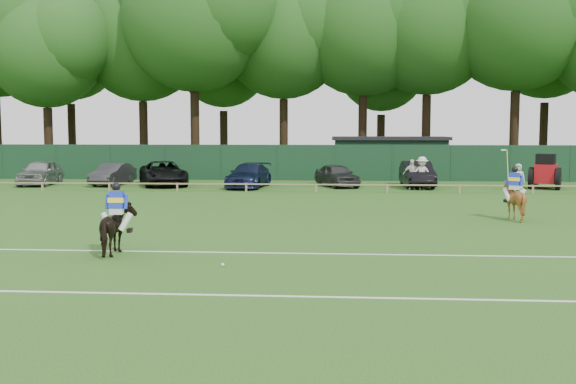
# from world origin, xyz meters

# --- Properties ---
(ground) EXTENTS (160.00, 160.00, 0.00)m
(ground) POSITION_xyz_m (0.00, 0.00, 0.00)
(ground) COLOR #1E4C14
(ground) RESTS_ON ground
(horse_dark) EXTENTS (0.89, 1.77, 1.45)m
(horse_dark) POSITION_xyz_m (-4.03, -1.51, 0.73)
(horse_dark) COLOR black
(horse_dark) RESTS_ON ground
(horse_chestnut) EXTENTS (1.75, 1.81, 1.52)m
(horse_chestnut) POSITION_xyz_m (9.11, 6.82, 0.76)
(horse_chestnut) COLOR brown
(horse_chestnut) RESTS_ON ground
(sedan_silver) EXTENTS (2.32, 4.88, 1.61)m
(sedan_silver) POSITION_xyz_m (-16.87, 21.92, 0.81)
(sedan_silver) COLOR #97989B
(sedan_silver) RESTS_ON ground
(sedan_grey) EXTENTS (1.92, 4.39, 1.40)m
(sedan_grey) POSITION_xyz_m (-12.20, 22.15, 0.70)
(sedan_grey) COLOR #303133
(sedan_grey) RESTS_ON ground
(suv_black) EXTENTS (4.47, 6.16, 1.56)m
(suv_black) POSITION_xyz_m (-8.83, 21.92, 0.78)
(suv_black) COLOR black
(suv_black) RESTS_ON ground
(sedan_navy) EXTENTS (2.59, 5.25, 1.47)m
(sedan_navy) POSITION_xyz_m (-3.24, 20.99, 0.73)
(sedan_navy) COLOR #111938
(sedan_navy) RESTS_ON ground
(hatch_grey) EXTENTS (3.21, 4.54, 1.43)m
(hatch_grey) POSITION_xyz_m (2.16, 21.97, 0.72)
(hatch_grey) COLOR #323335
(hatch_grey) RESTS_ON ground
(estate_black) EXTENTS (1.86, 4.90, 1.60)m
(estate_black) POSITION_xyz_m (7.11, 22.00, 0.80)
(estate_black) COLOR black
(estate_black) RESTS_ON ground
(spectator_left) EXTENTS (1.32, 0.82, 1.95)m
(spectator_left) POSITION_xyz_m (7.20, 20.33, 0.98)
(spectator_left) COLOR silver
(spectator_left) RESTS_ON ground
(spectator_mid) EXTENTS (1.10, 0.59, 1.78)m
(spectator_mid) POSITION_xyz_m (6.60, 20.43, 0.89)
(spectator_mid) COLOR silver
(spectator_mid) RESTS_ON ground
(spectator_right) EXTENTS (0.89, 0.73, 1.58)m
(spectator_right) POSITION_xyz_m (12.69, 19.95, 0.79)
(spectator_right) COLOR silver
(spectator_right) RESTS_ON ground
(rider_dark) EXTENTS (0.94, 0.39, 1.41)m
(rider_dark) POSITION_xyz_m (-4.03, -1.53, 1.41)
(rider_dark) COLOR silver
(rider_dark) RESTS_ON ground
(rider_chestnut) EXTENTS (0.87, 0.81, 2.05)m
(rider_chestnut) POSITION_xyz_m (9.10, 6.81, 1.47)
(rider_chestnut) COLOR silver
(rider_chestnut) RESTS_ON ground
(polo_ball) EXTENTS (0.09, 0.09, 0.09)m
(polo_ball) POSITION_xyz_m (-0.76, -2.96, 0.04)
(polo_ball) COLOR silver
(polo_ball) RESTS_ON ground
(pitch_lines) EXTENTS (60.00, 5.10, 0.01)m
(pitch_lines) POSITION_xyz_m (0.00, -3.50, 0.01)
(pitch_lines) COLOR silver
(pitch_lines) RESTS_ON ground
(pitch_rail) EXTENTS (62.10, 0.10, 0.50)m
(pitch_rail) POSITION_xyz_m (0.00, 18.00, 0.45)
(pitch_rail) COLOR #997F5B
(pitch_rail) RESTS_ON ground
(perimeter_fence) EXTENTS (92.08, 0.08, 2.50)m
(perimeter_fence) POSITION_xyz_m (0.00, 27.00, 1.25)
(perimeter_fence) COLOR #14351E
(perimeter_fence) RESTS_ON ground
(utility_shed) EXTENTS (8.40, 4.40, 3.04)m
(utility_shed) POSITION_xyz_m (6.00, 30.00, 1.54)
(utility_shed) COLOR #14331E
(utility_shed) RESTS_ON ground
(tree_row) EXTENTS (96.00, 12.00, 21.00)m
(tree_row) POSITION_xyz_m (2.00, 35.00, 0.00)
(tree_row) COLOR #26561C
(tree_row) RESTS_ON ground
(tractor) EXTENTS (2.50, 2.95, 2.11)m
(tractor) POSITION_xyz_m (14.68, 21.37, 1.00)
(tractor) COLOR #A40F15
(tractor) RESTS_ON ground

